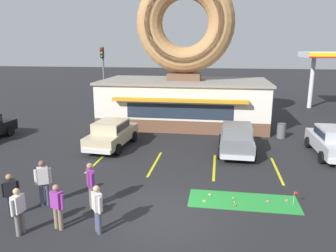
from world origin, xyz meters
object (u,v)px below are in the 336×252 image
car_champagne (112,133)px  pedestrian_crossing_woman (97,207)px  car_silver (333,141)px  pedestrian_hooded_kid (57,205)px  pedestrian_clipboard_woman (11,193)px  car_grey (237,137)px  traffic_light_pole (103,71)px  pedestrian_leather_jacket_man (91,183)px  pedestrian_blue_sweater_man (43,181)px  putting_flag_pin (295,195)px  golf_ball (234,202)px  trash_bin (281,130)px  pedestrian_beanie_man (18,209)px

car_champagne → pedestrian_crossing_woman: size_ratio=2.89×
car_silver → pedestrian_hooded_kid: bearing=-140.8°
pedestrian_hooded_kid → pedestrian_clipboard_woman: 2.08m
pedestrian_clipboard_woman → car_grey: bearing=46.2°
car_silver → pedestrian_hooded_kid: car_silver is taller
car_champagne → traffic_light_pole: bearing=111.7°
pedestrian_leather_jacket_man → traffic_light_pole: size_ratio=0.30×
car_grey → pedestrian_leather_jacket_man: pedestrian_leather_jacket_man is taller
car_champagne → pedestrian_blue_sweater_man: size_ratio=2.65×
putting_flag_pin → car_champagne: bearing=146.3°
car_champagne → golf_ball: bearing=-42.0°
pedestrian_hooded_kid → trash_bin: (9.12, 12.47, -0.35)m
putting_flag_pin → pedestrian_leather_jacket_man: size_ratio=0.32×
pedestrian_beanie_man → traffic_light_pole: size_ratio=0.27×
pedestrian_clipboard_woman → trash_bin: bearing=47.0°
car_grey → pedestrian_crossing_woman: bearing=-117.7°
putting_flag_pin → traffic_light_pole: bearing=129.1°
pedestrian_clipboard_woman → traffic_light_pole: 18.82m
putting_flag_pin → trash_bin: bearing=83.1°
putting_flag_pin → pedestrian_leather_jacket_man: (-7.46, -1.23, 0.52)m
pedestrian_clipboard_woman → pedestrian_crossing_woman: (3.37, -0.57, 0.04)m
pedestrian_crossing_woman → pedestrian_leather_jacket_man: bearing=118.0°
car_silver → traffic_light_pole: bearing=149.1°
car_champagne → pedestrian_leather_jacket_man: (1.62, -7.28, 0.09)m
golf_ball → pedestrian_hooded_kid: 6.41m
putting_flag_pin → pedestrian_hooded_kid: (-7.96, -2.84, 0.41)m
pedestrian_clipboard_woman → pedestrian_beanie_man: 1.42m
car_champagne → pedestrian_blue_sweater_man: bearing=-91.3°
pedestrian_blue_sweater_man → putting_flag_pin: bearing=8.4°
pedestrian_blue_sweater_man → pedestrian_beanie_man: (0.25, -1.96, -0.12)m
pedestrian_blue_sweater_man → car_silver: bearing=31.6°
pedestrian_leather_jacket_man → car_grey: bearing=52.9°
pedestrian_beanie_man → pedestrian_crossing_woman: pedestrian_crossing_woman is taller
trash_bin → golf_ball: bearing=-109.0°
golf_ball → putting_flag_pin: putting_flag_pin is taller
car_silver → putting_flag_pin: bearing=-117.2°
pedestrian_hooded_kid → pedestrian_leather_jacket_man: 1.69m
golf_ball → pedestrian_crossing_woman: pedestrian_crossing_woman is taller
trash_bin → traffic_light_pole: 15.93m
putting_flag_pin → pedestrian_hooded_kid: size_ratio=0.35×
golf_ball → traffic_light_pole: bearing=123.8°
car_silver → pedestrian_hooded_kid: 14.46m
car_champagne → pedestrian_clipboard_woman: size_ratio=3.00×
golf_ball → pedestrian_leather_jacket_man: 5.45m
trash_bin → putting_flag_pin: bearing=-96.9°
pedestrian_beanie_man → pedestrian_crossing_woman: size_ratio=0.97×
pedestrian_beanie_man → trash_bin: (10.16, 12.95, -0.37)m
car_champagne → pedestrian_crossing_woman: pedestrian_crossing_woman is taller
car_grey → pedestrian_beanie_man: (-7.14, -9.49, -0.01)m
putting_flag_pin → golf_ball: bearing=-176.4°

